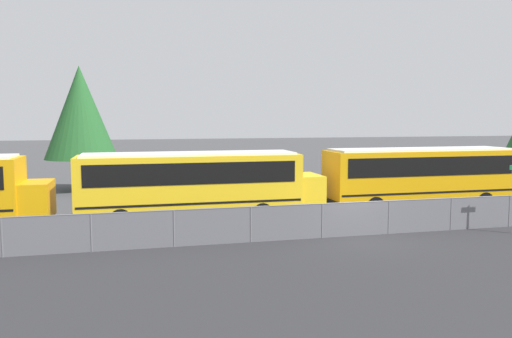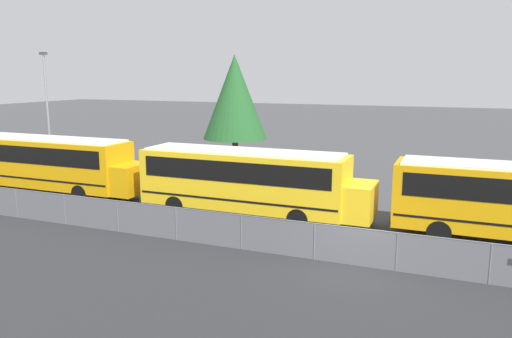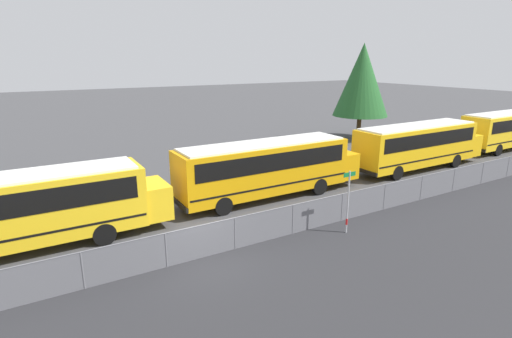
% 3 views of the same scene
% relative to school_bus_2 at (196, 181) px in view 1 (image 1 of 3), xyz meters
% --- Properties ---
extents(ground_plane, '(200.00, 200.00, 0.00)m').
position_rel_school_bus_2_xyz_m(ground_plane, '(6.12, -4.41, -1.96)').
color(ground_plane, '#424244').
extents(road_strip, '(121.19, 12.00, 0.01)m').
position_rel_school_bus_2_xyz_m(road_strip, '(6.12, -10.41, -1.95)').
color(road_strip, '#2B2B2D').
rests_on(road_strip, ground_plane).
extents(fence, '(87.26, 0.07, 1.45)m').
position_rel_school_bus_2_xyz_m(fence, '(6.12, -4.42, -1.22)').
color(fence, '#9EA0A5').
rests_on(fence, ground_plane).
extents(school_bus_2, '(11.62, 2.55, 3.30)m').
position_rel_school_bus_2_xyz_m(school_bus_2, '(0.00, 0.00, 0.00)').
color(school_bus_2, yellow).
rests_on(school_bus_2, ground_plane).
extents(school_bus_3, '(11.62, 2.55, 3.30)m').
position_rel_school_bus_2_xyz_m(school_bus_3, '(12.34, 0.43, 0.00)').
color(school_bus_3, orange).
rests_on(school_bus_3, ground_plane).
extents(tree_0, '(4.78, 4.78, 8.39)m').
position_rel_school_bus_2_xyz_m(tree_0, '(-6.23, 12.14, 3.31)').
color(tree_0, '#51381E').
rests_on(tree_0, ground_plane).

